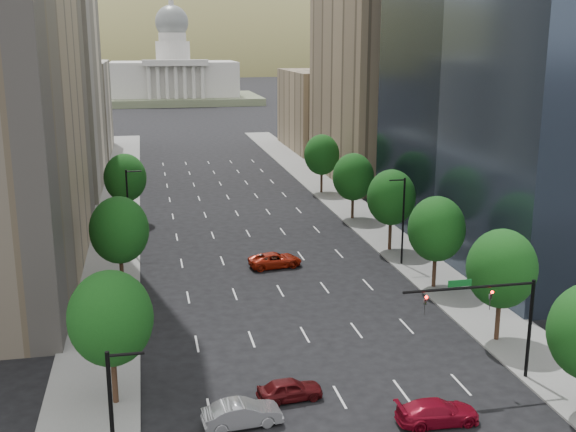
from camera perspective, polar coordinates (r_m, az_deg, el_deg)
sidewalk_left at (r=72.89m, az=-14.25°, el=-4.02°), size 6.00×200.00×0.15m
sidewalk_right at (r=77.60m, az=9.26°, el=-2.66°), size 6.00×200.00×0.15m
midrise_cream_left at (r=113.23m, az=-18.81°, el=11.00°), size 14.00×30.00×35.00m
filler_left at (r=146.55m, az=-17.03°, el=8.34°), size 14.00×26.00×18.00m
parking_tan_right at (r=115.46m, az=6.95°, el=10.43°), size 14.00×30.00×30.00m
filler_right at (r=147.60m, az=2.79°, el=8.58°), size 14.00×26.00×16.00m
tree_right_1 at (r=54.52m, az=16.91°, el=-4.11°), size 5.20×5.20×8.75m
tree_right_2 at (r=64.88m, az=11.93°, el=-1.04°), size 5.20×5.20×8.61m
tree_right_3 at (r=75.63m, az=8.36°, el=1.49°), size 5.20×5.20×8.89m
tree_right_4 at (r=88.71m, az=5.30°, el=3.17°), size 5.20×5.20×8.46m
tree_right_5 at (r=103.84m, az=2.75°, el=4.98°), size 5.20×5.20×8.75m
tree_left_0 at (r=44.56m, az=-14.18°, el=-8.05°), size 5.20×5.20×8.75m
tree_left_1 at (r=63.49m, az=-13.50°, el=-1.12°), size 5.20×5.20×8.97m
tree_left_2 at (r=88.91m, az=-13.05°, el=3.03°), size 5.20×5.20×8.68m
streetlight_rn at (r=71.12m, az=9.26°, el=-0.22°), size 1.70×0.20×9.00m
streetlight_ln at (r=76.35m, az=-12.78°, el=0.61°), size 1.70×0.20×9.00m
traffic_signal at (r=48.16m, az=16.57°, el=-7.24°), size 9.12×0.40×7.38m
capitol at (r=259.63m, az=-9.22°, el=10.94°), size 60.00×40.00×35.20m
foothills at (r=613.40m, az=-7.30°, el=8.40°), size 720.00×413.00×263.00m
car_red_near at (r=44.29m, az=12.02°, el=-15.27°), size 5.04×2.09×1.46m
car_maroon at (r=45.87m, az=0.14°, el=-13.86°), size 4.33×2.07×1.43m
car_silver at (r=43.21m, az=-3.73°, el=-15.68°), size 4.86×2.10×1.56m
car_red_far at (r=70.69m, az=-1.05°, el=-3.58°), size 5.61×3.14×1.48m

